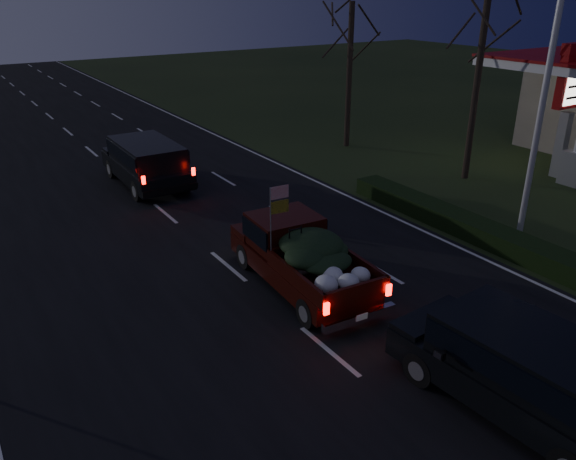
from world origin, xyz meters
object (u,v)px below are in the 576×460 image
pickup_truck (301,253)px  lead_suv (147,159)px  rear_suv (529,367)px  gas_price_pylon (573,89)px  light_pole (550,64)px

pickup_truck → lead_suv: pickup_truck is taller
lead_suv → rear_suv: 17.05m
rear_suv → gas_price_pylon: bearing=27.4°
light_pole → gas_price_pylon: 7.36m
rear_suv → light_pole: bearing=32.5°
lead_suv → rear_suv: lead_suv is taller
gas_price_pylon → rear_suv: bearing=-148.6°
gas_price_pylon → rear_suv: gas_price_pylon is taller
pickup_truck → gas_price_pylon: bearing=11.7°
gas_price_pylon → lead_suv: bearing=151.3°
lead_suv → rear_suv: size_ratio=1.03×
light_pole → gas_price_pylon: (6.50, 2.99, -1.71)m
light_pole → pickup_truck: 9.50m
light_pole → rear_suv: (-7.56, -5.60, -4.40)m
light_pole → rear_suv: light_pole is taller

